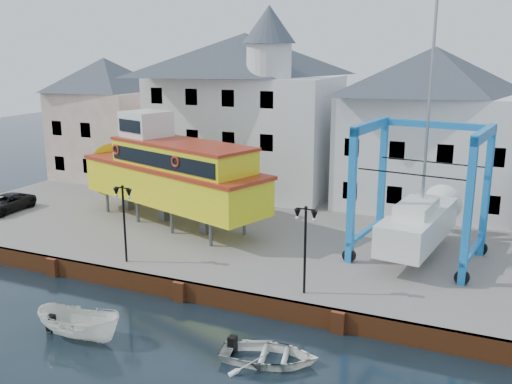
% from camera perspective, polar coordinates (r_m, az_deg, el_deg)
% --- Properties ---
extents(ground, '(140.00, 140.00, 0.00)m').
position_cam_1_polar(ground, '(28.77, -7.59, -10.70)').
color(ground, black).
rests_on(ground, ground).
extents(hardstanding, '(44.00, 22.00, 1.00)m').
position_cam_1_polar(hardstanding, '(37.75, 1.06, -3.65)').
color(hardstanding, '#6B635C').
rests_on(hardstanding, ground).
extents(quay_wall, '(44.00, 0.47, 1.00)m').
position_cam_1_polar(quay_wall, '(28.65, -7.52, -9.72)').
color(quay_wall, brown).
rests_on(quay_wall, ground).
extents(building_pink, '(8.00, 7.00, 10.30)m').
position_cam_1_polar(building_pink, '(51.60, -14.66, 7.13)').
color(building_pink, tan).
rests_on(building_pink, hardstanding).
extents(building_white_main, '(14.00, 8.30, 14.00)m').
position_cam_1_polar(building_white_main, '(44.92, -1.01, 8.14)').
color(building_white_main, white).
rests_on(building_white_main, hardstanding).
extents(building_white_right, '(12.00, 8.00, 11.20)m').
position_cam_1_polar(building_white_right, '(41.81, 17.00, 6.06)').
color(building_white_right, white).
rests_on(building_white_right, hardstanding).
extents(lamp_post_left, '(1.12, 0.32, 4.20)m').
position_cam_1_polar(lamp_post_left, '(30.44, -13.13, -1.20)').
color(lamp_post_left, black).
rests_on(lamp_post_left, hardstanding).
extents(lamp_post_right, '(1.12, 0.32, 4.20)m').
position_cam_1_polar(lamp_post_right, '(25.88, 4.97, -3.59)').
color(lamp_post_right, black).
rests_on(lamp_post_right, hardstanding).
extents(tour_boat, '(16.66, 8.88, 7.09)m').
position_cam_1_polar(tour_boat, '(37.39, -9.30, 2.08)').
color(tour_boat, '#59595E').
rests_on(tour_boat, hardstanding).
extents(travel_lift, '(7.09, 9.44, 13.93)m').
position_cam_1_polar(travel_lift, '(32.33, 16.34, -2.07)').
color(travel_lift, blue).
rests_on(travel_lift, hardstanding).
extents(van, '(2.12, 4.35, 1.19)m').
position_cam_1_polar(van, '(43.28, -23.76, -1.04)').
color(van, black).
rests_on(van, hardstanding).
extents(motorboat_a, '(4.12, 1.76, 1.56)m').
position_cam_1_polar(motorboat_a, '(26.24, -17.13, -13.82)').
color(motorboat_a, white).
rests_on(motorboat_a, ground).
extents(motorboat_b, '(4.43, 3.59, 0.81)m').
position_cam_1_polar(motorboat_b, '(23.52, 1.30, -16.61)').
color(motorboat_b, white).
rests_on(motorboat_b, ground).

